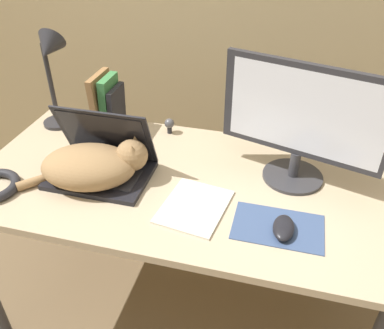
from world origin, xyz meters
The scene contains 10 objects.
desk centered at (0.00, 0.37, 0.67)m, with size 1.48×0.75×0.74m.
laptop centered at (-0.27, 0.34, 0.79)m, with size 0.35×0.25×0.25m.
cat centered at (-0.28, 0.28, 0.81)m, with size 0.43×0.29×0.16m.
external_monitor centered at (0.39, 0.49, 0.97)m, with size 0.54×0.21×0.43m.
mousepad centered at (0.37, 0.21, 0.74)m, with size 0.28×0.18×0.00m.
computer_mouse centered at (0.38, 0.20, 0.76)m, with size 0.07×0.11×0.03m.
book_row centered at (-0.37, 0.63, 0.86)m, with size 0.10×0.16×0.25m.
desk_lamp centered at (-0.59, 0.60, 1.02)m, with size 0.17×0.17×0.43m.
notepad centered at (0.09, 0.24, 0.74)m, with size 0.23×0.27×0.01m.
webcam centered at (-0.13, 0.68, 0.78)m, with size 0.04×0.04×0.07m.
Camera 1 is at (0.34, -0.74, 1.61)m, focal length 38.00 mm.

